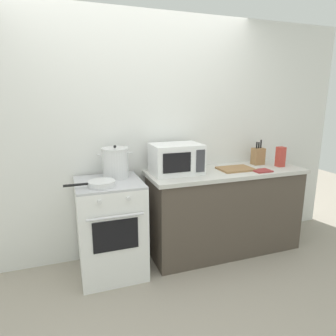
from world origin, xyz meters
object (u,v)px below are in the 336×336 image
Objects in this scene: frying_pan at (101,184)px; microwave at (176,159)px; oven_mitt at (262,171)px; knife_block at (258,156)px; stove at (111,228)px; stock_pot at (115,163)px; cutting_board at (236,169)px; pasta_box at (280,157)px.

frying_pan is 0.82m from microwave.
frying_pan is 1.65m from oven_mitt.
frying_pan is 2.41× the size of oven_mitt.
knife_block is at bearing 3.44° from microwave.
frying_pan is 1.83m from knife_block.
stove is 0.62m from stock_pot.
microwave is at bearing 15.56° from frying_pan.
frying_pan is at bearing -121.32° from stove.
stock_pot reaches higher than oven_mitt.
stock_pot is 1.27m from cutting_board.
stock_pot is at bearing 55.98° from frying_pan.
stock_pot is at bearing 174.47° from cutting_board.
pasta_box is at bearing 3.15° from frying_pan.
frying_pan is 1.44m from cutting_board.
cutting_board is at bearing 176.88° from pasta_box.
microwave is at bearing -176.56° from knife_block.
stock_pot is 1.52× the size of pasta_box.
microwave is 2.78× the size of oven_mitt.
stove is 2.56× the size of cutting_board.
frying_pan is at bearing -171.24° from knife_block.
stove is at bearing 174.21° from oven_mitt.
knife_block reaches higher than oven_mitt.
stove is 5.11× the size of oven_mitt.
cutting_board is at bearing 5.55° from frying_pan.
stock_pot is 1.86× the size of oven_mitt.
stove is at bearing -126.87° from stock_pot.
oven_mitt is (1.48, -0.28, -0.14)m from stock_pot.
cutting_board is at bearing 0.05° from stove.
stock_pot is (0.09, 0.12, 0.60)m from stove.
microwave reaches higher than oven_mitt.
knife_block is (0.38, 0.14, 0.09)m from cutting_board.
oven_mitt is (-0.16, -0.30, -0.09)m from knife_block.
frying_pan is (-0.18, -0.26, -0.12)m from stock_pot.
cutting_board is 2.00× the size of oven_mitt.
knife_block is (1.73, 0.14, 0.56)m from stove.
pasta_box is (1.81, -0.15, -0.03)m from stock_pot.
stove is at bearing -173.52° from microwave.
knife_block is 1.29× the size of pasta_box.
microwave is 2.27× the size of pasta_box.
cutting_board is at bearing -6.82° from microwave.
microwave is at bearing 6.48° from stove.
oven_mitt is (0.87, -0.24, -0.14)m from microwave.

